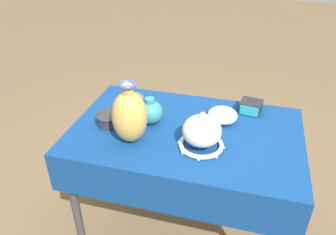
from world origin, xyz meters
name	(u,v)px	position (x,y,z in m)	size (l,w,h in m)	color
ground_plane	(182,232)	(0.00, 0.00, 0.00)	(14.00, 14.00, 0.00)	brown
display_table	(185,144)	(0.00, -0.01, 0.69)	(1.14, 0.73, 0.78)	#38383D
vase_tall_bulbous	(130,116)	(-0.23, -0.16, 0.91)	(0.16, 0.16, 0.30)	gold
vase_dome_bell	(202,133)	(0.10, -0.12, 0.85)	(0.22, 0.22, 0.19)	white
mosaic_tile_box	(251,107)	(0.30, 0.26, 0.81)	(0.13, 0.12, 0.06)	#232328
cup_wide_slate	(133,102)	(-0.33, 0.12, 0.82)	(0.12, 0.12, 0.08)	slate
bowl_shallow_porcelain	(222,115)	(0.16, 0.12, 0.81)	(0.15, 0.15, 0.07)	white
cup_wide_charcoal	(109,119)	(-0.39, -0.06, 0.81)	(0.13, 0.13, 0.07)	#2D2D33
jar_round_teal	(150,112)	(-0.19, 0.02, 0.84)	(0.13, 0.13, 0.14)	teal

